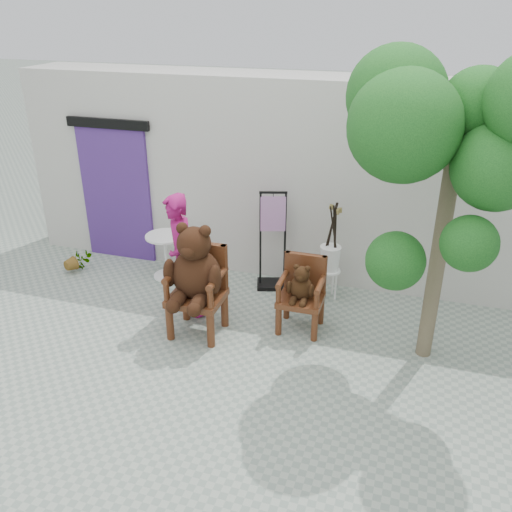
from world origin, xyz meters
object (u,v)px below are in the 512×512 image
Objects in this scene: stool_bucket at (330,258)px; person at (186,257)px; chair_small at (302,289)px; tree at (431,129)px; cafe_table at (166,251)px; chair_big at (196,274)px; display_stand at (273,251)px.

person is at bearing -150.28° from stool_bucket.
tree is (1.32, -0.29, 2.20)m from chair_small.
chair_small is 0.27× the size of tree.
cafe_table is (-0.77, 0.92, -0.43)m from person.
tree is at bearing 4.91° from chair_big.
tree is (2.88, -0.17, 1.91)m from person.
chair_big is at bearing -175.09° from tree.
cafe_table is 0.48× the size of stool_bucket.
chair_big is 1.05× the size of stool_bucket.
tree is at bearing -46.72° from stool_bucket.
display_stand is at bearing 174.49° from stool_bucket.
person is 0.48× the size of tree.
chair_small is 1.59m from person.
tree is (1.99, -1.26, 2.20)m from display_stand.
cafe_table is 1.68m from display_stand.
chair_small is 0.57× the size of person.
cafe_table is (-2.33, 0.81, -0.14)m from chair_small.
chair_big is 0.50m from person.
person reaches higher than cafe_table.
chair_big is at bearing -136.22° from stool_bucket.
stool_bucket is at bearing -21.90° from display_stand.
stool_bucket is (0.21, 0.89, 0.06)m from chair_small.
chair_big is 1.75m from cafe_table.
display_stand is 3.22m from tree.
tree is at bearing 47.31° from person.
stool_bucket is (0.88, -0.08, 0.06)m from display_stand.
display_stand is 1.04× the size of stool_bucket.
stool_bucket is 2.68m from tree.
person is at bearing -145.65° from display_stand.
display_stand is at bearing 68.45° from chair_big.
display_stand is at bearing 101.40° from person.
chair_small is at bearing 167.77° from tree.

